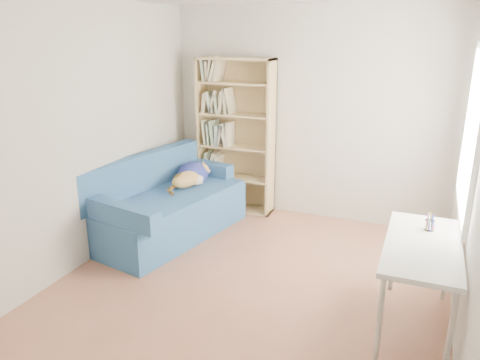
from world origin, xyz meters
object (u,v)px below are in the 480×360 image
object	(u,v)px
pen_cup	(430,224)
sofa	(167,205)
desk	(422,252)
bookshelf	(236,142)

from	to	relation	value
pen_cup	sofa	bearing A→B (deg)	168.29
sofa	desk	bearing A→B (deg)	-5.98
sofa	pen_cup	xyz separation A→B (m)	(2.81, -0.58, 0.45)
bookshelf	desk	world-z (taller)	bookshelf
sofa	bookshelf	bearing A→B (deg)	79.49
bookshelf	pen_cup	xyz separation A→B (m)	(2.39, -1.64, -0.11)
bookshelf	sofa	bearing A→B (deg)	-111.87
sofa	pen_cup	size ratio (longest dim) A/B	14.09
pen_cup	bookshelf	bearing A→B (deg)	145.54
pen_cup	desk	bearing A→B (deg)	-96.61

